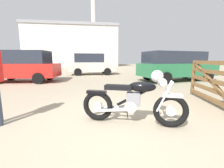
% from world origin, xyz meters
% --- Properties ---
extents(ground_plane, '(80.00, 80.00, 0.00)m').
position_xyz_m(ground_plane, '(0.00, 0.00, 0.00)').
color(ground_plane, gray).
extents(vintage_motorcycle, '(1.94, 0.97, 1.07)m').
position_xyz_m(vintage_motorcycle, '(0.27, -0.07, 0.49)').
color(vintage_motorcycle, black).
rests_on(vintage_motorcycle, ground_plane).
extents(timber_gate, '(0.86, 2.47, 1.60)m').
position_xyz_m(timber_gate, '(2.82, 0.54, 0.70)').
color(timber_gate, brown).
rests_on(timber_gate, ground_plane).
extents(dark_sedan_left, '(4.11, 2.28, 1.78)m').
position_xyz_m(dark_sedan_left, '(-3.98, 6.67, 0.92)').
color(dark_sedan_left, black).
rests_on(dark_sedan_left, ground_plane).
extents(blue_hatchback_right, '(3.91, 1.85, 1.78)m').
position_xyz_m(blue_hatchback_right, '(0.08, 10.34, 0.92)').
color(blue_hatchback_right, black).
rests_on(blue_hatchback_right, ground_plane).
extents(silver_sedan_mid, '(4.89, 2.43, 1.74)m').
position_xyz_m(silver_sedan_mid, '(4.85, 5.34, 0.94)').
color(silver_sedan_mid, black).
rests_on(silver_sedan_mid, ground_plane).
extents(pale_sedan_back, '(4.78, 2.15, 1.74)m').
position_xyz_m(pale_sedan_back, '(-8.40, 13.87, 0.94)').
color(pale_sedan_back, black).
rests_on(pale_sedan_back, ground_plane).
extents(industrial_building, '(18.20, 14.08, 17.18)m').
position_xyz_m(industrial_building, '(-2.03, 32.29, 4.06)').
color(industrial_building, beige).
rests_on(industrial_building, ground_plane).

